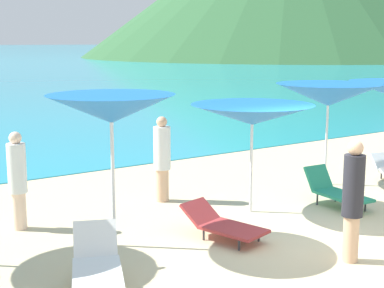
% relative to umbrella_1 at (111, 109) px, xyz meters
% --- Properties ---
extents(ground_plane, '(50.00, 100.00, 0.30)m').
position_rel_umbrella_1_xyz_m(ground_plane, '(2.85, 8.28, -2.32)').
color(ground_plane, beige).
extents(umbrella_1, '(2.10, 2.10, 2.39)m').
position_rel_umbrella_1_xyz_m(umbrella_1, '(0.00, 0.00, 0.00)').
color(umbrella_1, silver).
rests_on(umbrella_1, ground_plane).
extents(umbrella_2, '(2.27, 2.27, 2.04)m').
position_rel_umbrella_1_xyz_m(umbrella_2, '(2.93, 0.20, -0.32)').
color(umbrella_2, silver).
rests_on(umbrella_2, ground_plane).
extents(umbrella_3, '(2.45, 2.45, 2.26)m').
position_rel_umbrella_1_xyz_m(umbrella_3, '(5.63, 0.86, -0.15)').
color(umbrella_3, silver).
rests_on(umbrella_3, ground_plane).
extents(lounge_chair_0, '(0.66, 1.45, 0.70)m').
position_rel_umbrella_1_xyz_m(lounge_chair_0, '(4.54, -0.43, -1.85)').
color(lounge_chair_0, '#268C66').
rests_on(lounge_chair_0, ground_plane).
extents(lounge_chair_1, '(0.97, 1.53, 0.52)m').
position_rel_umbrella_1_xyz_m(lounge_chair_1, '(1.62, -0.68, -1.92)').
color(lounge_chair_1, '#A53333').
rests_on(lounge_chair_1, ground_plane).
extents(lounge_chair_3, '(1.17, 1.70, 0.70)m').
position_rel_umbrella_1_xyz_m(lounge_chair_3, '(-0.87, -1.28, -1.85)').
color(lounge_chair_3, white).
rests_on(lounge_chair_3, ground_plane).
extents(beachgoer_0, '(0.30, 0.30, 1.80)m').
position_rel_umbrella_1_xyz_m(beachgoer_0, '(2.58, -2.49, -1.20)').
color(beachgoer_0, '#DBAA84').
rests_on(beachgoer_0, ground_plane).
extents(beachgoer_1, '(0.31, 0.31, 1.69)m').
position_rel_umbrella_1_xyz_m(beachgoer_1, '(-0.99, 1.63, -1.27)').
color(beachgoer_1, beige).
rests_on(beachgoer_1, ground_plane).
extents(beachgoer_2, '(0.34, 0.34, 1.72)m').
position_rel_umbrella_1_xyz_m(beachgoer_2, '(1.93, 1.75, -1.26)').
color(beachgoer_2, '#DBAA84').
rests_on(beachgoer_2, ground_plane).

